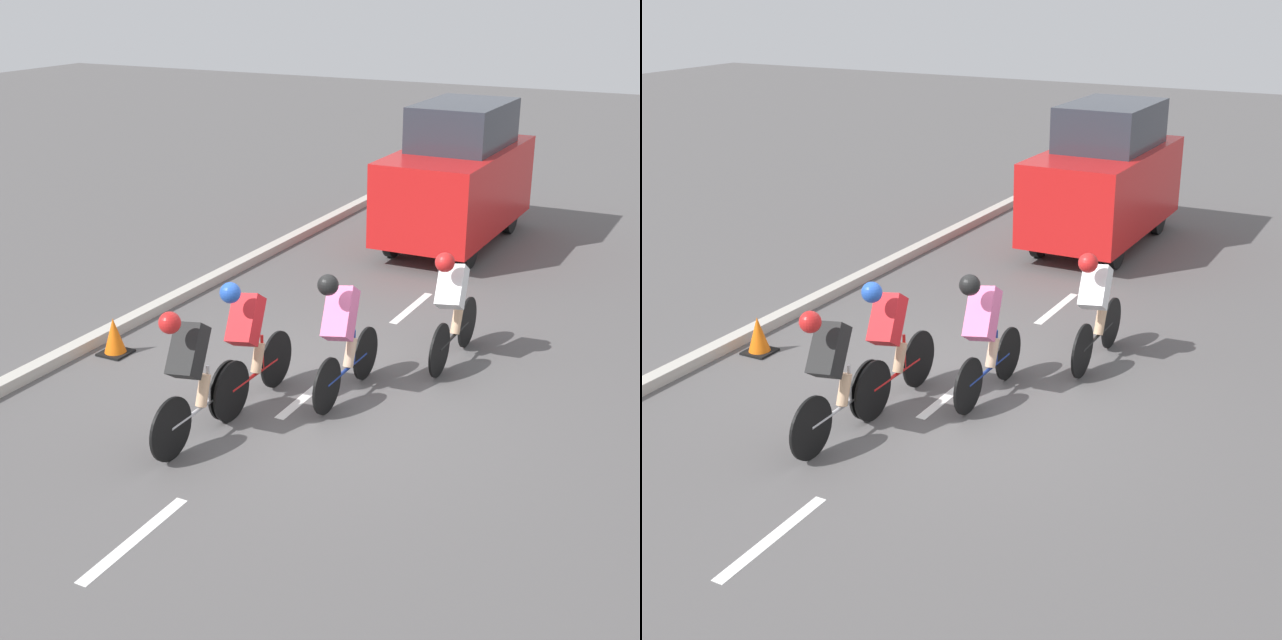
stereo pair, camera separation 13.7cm
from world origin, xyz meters
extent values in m
plane|color=#565454|center=(0.00, 0.00, 0.00)|extent=(60.00, 60.00, 0.00)
cube|color=white|center=(0.00, 3.18, 0.00)|extent=(0.12, 1.40, 0.01)
cube|color=white|center=(0.00, -0.02, 0.00)|extent=(0.12, 1.40, 0.01)
cube|color=white|center=(0.00, -3.22, 0.00)|extent=(0.12, 1.40, 0.01)
cube|color=#B7B2A8|center=(3.20, -0.02, 0.07)|extent=(0.20, 25.19, 0.14)
cylinder|color=black|center=(0.52, 0.91, 0.33)|extent=(0.03, 0.67, 0.67)
cylinder|color=black|center=(0.52, 1.91, 0.33)|extent=(0.03, 0.67, 0.67)
cylinder|color=#B7B7BC|center=(0.52, 1.41, 0.33)|extent=(0.04, 1.01, 0.04)
cylinder|color=#B7B7BC|center=(0.52, 1.23, 0.54)|extent=(0.04, 0.04, 0.42)
cylinder|color=green|center=(0.52, 1.36, 0.43)|extent=(0.07, 0.07, 0.16)
cylinder|color=#DBAD84|center=(0.52, 1.33, 0.51)|extent=(0.12, 0.23, 0.36)
cube|color=black|center=(0.56, 1.51, 1.02)|extent=(0.39, 0.48, 0.60)
sphere|color=red|center=(0.59, 1.73, 1.39)|extent=(0.22, 0.22, 0.22)
cylinder|color=black|center=(-1.16, -2.22, 0.33)|extent=(0.03, 0.67, 0.67)
cylinder|color=black|center=(-1.16, -1.19, 0.33)|extent=(0.03, 0.67, 0.67)
cylinder|color=black|center=(-1.16, -1.70, 0.33)|extent=(0.04, 1.04, 0.04)
cylinder|color=black|center=(-1.16, -1.89, 0.54)|extent=(0.04, 0.04, 0.42)
cylinder|color=yellow|center=(-1.16, -1.75, 0.43)|extent=(0.07, 0.07, 0.16)
cylinder|color=#DBAD84|center=(-1.16, -1.78, 0.51)|extent=(0.12, 0.23, 0.36)
cube|color=white|center=(-1.13, -1.60, 1.01)|extent=(0.38, 0.46, 0.57)
sphere|color=red|center=(-1.10, -1.38, 1.38)|extent=(0.24, 0.24, 0.24)
cylinder|color=black|center=(-0.40, -0.72, 0.32)|extent=(0.03, 0.65, 0.65)
cylinder|color=black|center=(-0.40, 0.30, 0.32)|extent=(0.03, 0.65, 0.65)
cylinder|color=navy|center=(-0.40, -0.21, 0.32)|extent=(0.04, 1.02, 0.04)
cylinder|color=navy|center=(-0.40, -0.39, 0.53)|extent=(0.04, 0.04, 0.42)
cylinder|color=#1999D8|center=(-0.40, -0.26, 0.42)|extent=(0.07, 0.07, 0.16)
cylinder|color=beige|center=(-0.40, -0.29, 0.50)|extent=(0.12, 0.23, 0.36)
cube|color=pink|center=(-0.35, -0.11, 1.03)|extent=(0.41, 0.50, 0.64)
sphere|color=black|center=(-0.31, 0.11, 1.43)|extent=(0.23, 0.23, 0.23)
cylinder|color=black|center=(0.44, -0.05, 0.34)|extent=(0.03, 0.68, 0.68)
cylinder|color=black|center=(0.44, 0.92, 0.34)|extent=(0.03, 0.68, 0.68)
cylinder|color=red|center=(0.44, 0.44, 0.34)|extent=(0.04, 0.97, 0.04)
cylinder|color=red|center=(0.44, 0.27, 0.55)|extent=(0.04, 0.04, 0.42)
cylinder|color=yellow|center=(0.44, 0.39, 0.44)|extent=(0.07, 0.07, 0.16)
cylinder|color=#DBAD84|center=(0.44, 0.36, 0.52)|extent=(0.12, 0.23, 0.36)
cube|color=red|center=(0.48, 0.54, 1.03)|extent=(0.40, 0.48, 0.61)
sphere|color=blue|center=(0.52, 0.76, 1.41)|extent=(0.23, 0.23, 0.23)
cylinder|color=black|center=(-0.12, -5.42, 0.32)|extent=(0.14, 0.64, 0.64)
cylinder|color=black|center=(1.24, -5.42, 0.32)|extent=(0.14, 0.64, 0.64)
cylinder|color=black|center=(-0.12, -7.81, 0.32)|extent=(0.14, 0.64, 0.64)
cylinder|color=black|center=(1.24, -7.81, 0.32)|extent=(0.14, 0.64, 0.64)
cube|color=red|center=(0.56, -6.61, 1.02)|extent=(1.70, 3.85, 1.40)
cube|color=#2D333D|center=(0.56, -6.81, 2.10)|extent=(1.39, 2.12, 0.77)
cube|color=black|center=(2.75, 0.09, 0.01)|extent=(0.36, 0.36, 0.03)
cone|color=orange|center=(2.75, 0.09, 0.26)|extent=(0.28, 0.28, 0.46)
camera|label=1|loc=(-4.40, 8.19, 4.57)|focal=50.00mm
camera|label=2|loc=(-4.52, 8.13, 4.57)|focal=50.00mm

